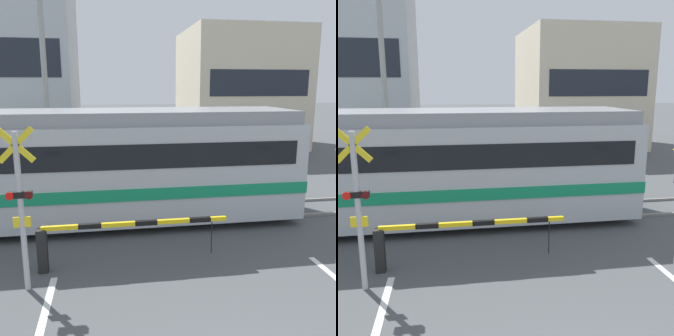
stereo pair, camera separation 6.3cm
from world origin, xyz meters
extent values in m
cube|color=gray|center=(0.00, 7.66, 0.04)|extent=(50.00, 0.10, 0.08)
cube|color=gray|center=(0.00, 9.10, 0.04)|extent=(50.00, 0.10, 0.08)
cylinder|color=black|center=(0.20, 7.66, 0.38)|extent=(0.76, 0.12, 0.76)
cylinder|color=black|center=(0.20, 9.10, 0.38)|extent=(0.76, 0.12, 0.76)
cube|color=black|center=(-3.15, 5.32, 0.48)|extent=(0.20, 0.20, 0.96)
cube|color=yellow|center=(-1.13, 5.32, 0.98)|extent=(4.04, 0.09, 0.09)
cube|color=black|center=(-2.14, 5.32, 0.98)|extent=(0.48, 0.10, 0.10)
cube|color=black|center=(-0.93, 5.32, 0.98)|extent=(0.48, 0.10, 0.10)
cube|color=black|center=(0.28, 5.32, 0.98)|extent=(0.48, 0.10, 0.10)
cylinder|color=black|center=(0.57, 5.32, 0.54)|extent=(0.02, 0.02, 0.79)
cube|color=black|center=(3.15, 11.20, 0.48)|extent=(0.20, 0.20, 0.96)
cube|color=yellow|center=(1.13, 11.20, 0.98)|extent=(4.04, 0.09, 0.09)
cube|color=black|center=(2.14, 11.20, 0.98)|extent=(0.48, 0.10, 0.10)
cube|color=black|center=(0.93, 11.20, 0.98)|extent=(0.48, 0.10, 0.10)
cube|color=black|center=(-0.28, 11.20, 0.98)|extent=(0.48, 0.10, 0.10)
cylinder|color=black|center=(-0.57, 11.20, 0.54)|extent=(0.02, 0.02, 0.79)
cylinder|color=#B2B2B7|center=(-3.35, 4.65, 1.56)|extent=(0.11, 0.11, 3.12)
cube|color=yellow|center=(-3.35, 4.65, 2.87)|extent=(0.68, 0.04, 0.68)
cube|color=yellow|center=(-3.35, 4.65, 2.87)|extent=(0.68, 0.04, 0.68)
cube|color=black|center=(-3.35, 4.65, 1.94)|extent=(0.44, 0.12, 0.12)
cylinder|color=red|center=(-3.52, 4.58, 1.94)|extent=(0.15, 0.03, 0.15)
cylinder|color=#4C0C0C|center=(-3.18, 4.58, 1.94)|extent=(0.15, 0.03, 0.15)
cube|color=yellow|center=(-3.35, 4.63, 1.40)|extent=(0.32, 0.03, 0.20)
cylinder|color=#23232D|center=(0.54, 13.15, 0.38)|extent=(0.13, 0.13, 0.76)
cylinder|color=#23232D|center=(0.68, 13.15, 0.38)|extent=(0.13, 0.13, 0.76)
cube|color=#B7B7BC|center=(0.61, 13.15, 1.06)|extent=(0.38, 0.22, 0.60)
sphere|color=tan|center=(0.61, 13.15, 1.46)|extent=(0.20, 0.20, 0.20)
cube|color=#B2B7BC|center=(-6.13, 21.96, 4.84)|extent=(5.25, 7.41, 9.67)
cube|color=#1E232D|center=(-6.13, 18.25, 5.32)|extent=(4.41, 0.03, 1.93)
cube|color=beige|center=(7.02, 21.96, 3.71)|extent=(7.03, 7.41, 7.43)
cube|color=#1E232D|center=(7.02, 18.25, 4.08)|extent=(5.91, 0.03, 1.49)
cylinder|color=gray|center=(-4.10, 13.70, 3.77)|extent=(0.22, 0.22, 7.54)
camera|label=1|loc=(-1.72, -2.40, 3.91)|focal=40.00mm
camera|label=2|loc=(-1.65, -2.41, 3.91)|focal=40.00mm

